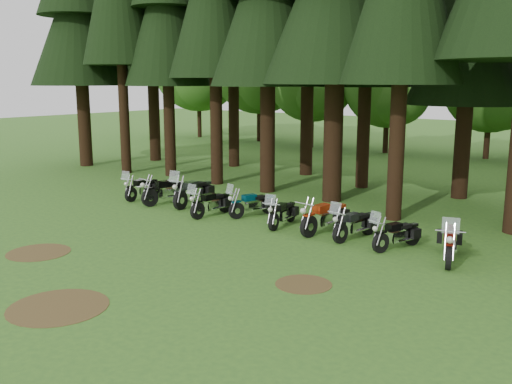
# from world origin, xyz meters

# --- Properties ---
(ground) EXTENTS (120.00, 120.00, 0.00)m
(ground) POSITION_xyz_m (0.00, 0.00, 0.00)
(ground) COLOR #336223
(ground) RESTS_ON ground
(decid_0) EXTENTS (8.00, 7.78, 10.00)m
(decid_0) POSITION_xyz_m (-22.10, 25.26, 5.90)
(decid_0) COLOR black
(decid_0) RESTS_ON ground
(decid_1) EXTENTS (7.91, 7.69, 9.88)m
(decid_1) POSITION_xyz_m (-15.99, 25.76, 5.83)
(decid_1) COLOR black
(decid_1) RESTS_ON ground
(decid_2) EXTENTS (6.72, 6.53, 8.40)m
(decid_2) POSITION_xyz_m (-10.43, 24.78, 4.95)
(decid_2) COLOR black
(decid_2) RESTS_ON ground
(decid_3) EXTENTS (6.12, 5.95, 7.65)m
(decid_3) POSITION_xyz_m (-4.71, 25.13, 4.51)
(decid_3) COLOR black
(decid_3) RESTS_ON ground
(decid_4) EXTENTS (5.93, 5.76, 7.41)m
(decid_4) POSITION_xyz_m (1.58, 26.32, 4.37)
(decid_4) COLOR black
(decid_4) RESTS_ON ground
(dirt_patch_0) EXTENTS (1.80, 1.80, 0.01)m
(dirt_patch_0) POSITION_xyz_m (-3.00, -2.00, 0.01)
(dirt_patch_0) COLOR #4C3D1E
(dirt_patch_0) RESTS_ON ground
(dirt_patch_1) EXTENTS (1.40, 1.40, 0.01)m
(dirt_patch_1) POSITION_xyz_m (4.50, 0.50, 0.01)
(dirt_patch_1) COLOR #4C3D1E
(dirt_patch_1) RESTS_ON ground
(dirt_patch_2) EXTENTS (2.20, 2.20, 0.01)m
(dirt_patch_2) POSITION_xyz_m (1.00, -4.00, 0.01)
(dirt_patch_2) COLOR #4C3D1E
(dirt_patch_2) RESTS_ON ground
(motorcycle_0) EXTENTS (0.51, 2.08, 1.31)m
(motorcycle_0) POSITION_xyz_m (-6.41, 4.95, 0.44)
(motorcycle_0) COLOR black
(motorcycle_0) RESTS_ON ground
(motorcycle_1) EXTENTS (0.64, 2.31, 0.95)m
(motorcycle_1) POSITION_xyz_m (-4.86, 4.92, 0.48)
(motorcycle_1) COLOR black
(motorcycle_1) RESTS_ON ground
(motorcycle_2) EXTENTS (0.59, 2.48, 1.56)m
(motorcycle_2) POSITION_xyz_m (-3.78, 5.29, 0.52)
(motorcycle_2) COLOR black
(motorcycle_2) RESTS_ON ground
(motorcycle_3) EXTENTS (0.40, 2.10, 1.32)m
(motorcycle_3) POSITION_xyz_m (-2.09, 4.45, 0.44)
(motorcycle_3) COLOR black
(motorcycle_3) RESTS_ON ground
(motorcycle_4) EXTENTS (0.89, 2.03, 1.30)m
(motorcycle_4) POSITION_xyz_m (-0.83, 5.31, 0.43)
(motorcycle_4) COLOR black
(motorcycle_4) RESTS_ON ground
(motorcycle_5) EXTENTS (0.60, 2.03, 1.27)m
(motorcycle_5) POSITION_xyz_m (0.84, 4.81, 0.43)
(motorcycle_5) COLOR black
(motorcycle_5) RESTS_ON ground
(motorcycle_6) EXTENTS (0.45, 2.36, 0.96)m
(motorcycle_6) POSITION_xyz_m (2.42, 4.99, 0.49)
(motorcycle_6) COLOR black
(motorcycle_6) RESTS_ON ground
(motorcycle_7) EXTENTS (0.57, 2.12, 1.33)m
(motorcycle_7) POSITION_xyz_m (3.55, 4.88, 0.44)
(motorcycle_7) COLOR black
(motorcycle_7) RESTS_ON ground
(motorcycle_8) EXTENTS (0.85, 1.97, 1.26)m
(motorcycle_8) POSITION_xyz_m (5.05, 4.68, 0.42)
(motorcycle_8) COLOR black
(motorcycle_8) RESTS_ON ground
(motorcycle_9) EXTENTS (1.02, 2.31, 1.48)m
(motorcycle_9) POSITION_xyz_m (6.65, 4.52, 0.49)
(motorcycle_9) COLOR black
(motorcycle_9) RESTS_ON ground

